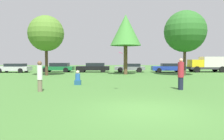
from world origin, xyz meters
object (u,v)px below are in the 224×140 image
object	(u,v)px
person_catcher	(181,74)
parked_car_blue	(169,68)
parked_car_black	(94,67)
tree_0	(46,34)
tree_1	(126,30)
person_thrower	(40,76)
bystander_sitting	(78,79)
tree_2	(185,32)
frisbee	(121,53)
delivery_truck_yellow	(209,64)
parked_car_silver	(14,68)
parked_car_green	(58,67)
parked_car_grey	(130,67)

from	to	relation	value
person_catcher	parked_car_blue	world-z (taller)	person_catcher
parked_car_black	tree_0	bearing A→B (deg)	54.64
person_catcher	tree_1	bearing A→B (deg)	-84.56
person_thrower	bystander_sitting	bearing A→B (deg)	58.64
tree_2	parked_car_black	distance (m)	12.99
person_catcher	tree_2	distance (m)	12.72
frisbee	parked_car_blue	size ratio (longest dim) A/B	0.06
person_catcher	delivery_truck_yellow	distance (m)	20.22
parked_car_silver	parked_car_green	xyz separation A→B (m)	(5.79, 0.86, 0.03)
person_catcher	delivery_truck_yellow	bearing A→B (deg)	-123.23
parked_car_blue	parked_car_green	bearing A→B (deg)	-0.15
delivery_truck_yellow	parked_car_silver	bearing A→B (deg)	3.40
parked_car_blue	parked_car_silver	bearing A→B (deg)	2.93
delivery_truck_yellow	parked_car_blue	bearing A→B (deg)	5.18
tree_0	parked_car_black	size ratio (longest dim) A/B	1.42
parked_car_black	parked_car_blue	distance (m)	10.41
person_catcher	bystander_sitting	world-z (taller)	person_catcher
person_catcher	bystander_sitting	size ratio (longest dim) A/B	1.84
parked_car_silver	parked_car_grey	bearing A→B (deg)	-175.44
person_thrower	tree_1	distance (m)	15.44
parked_car_green	parked_car_black	size ratio (longest dim) A/B	0.99
person_thrower	parked_car_blue	size ratio (longest dim) A/B	0.37
parked_car_black	parked_car_grey	size ratio (longest dim) A/B	1.09
parked_car_silver	parked_car_blue	distance (m)	21.24
delivery_truck_yellow	person_thrower	bearing A→B (deg)	47.89
person_catcher	parked_car_grey	bearing A→B (deg)	-90.27
frisbee	parked_car_blue	xyz separation A→B (m)	(7.78, 17.83, -1.48)
parked_car_green	person_catcher	bearing A→B (deg)	124.40
person_catcher	parked_car_green	distance (m)	21.28
tree_0	frisbee	bearing A→B (deg)	-58.35
tree_2	parked_car_green	distance (m)	17.41
person_catcher	tree_2	xyz separation A→B (m)	(4.29, 11.31, 3.92)
bystander_sitting	parked_car_blue	xyz separation A→B (m)	(10.58, 14.71, 0.25)
person_catcher	parked_car_black	xyz separation A→B (m)	(-6.16, 17.82, -0.24)
person_thrower	tree_2	size ratio (longest dim) A/B	0.24
bystander_sitting	tree_1	bearing A→B (deg)	67.98
person_thrower	bystander_sitting	distance (m)	3.59
parked_car_black	delivery_truck_yellow	xyz separation A→B (m)	(16.12, -0.22, 0.51)
parked_car_black	person_catcher	bearing A→B (deg)	111.69
delivery_truck_yellow	bystander_sitting	bearing A→B (deg)	45.18
parked_car_grey	person_catcher	bearing A→B (deg)	96.08
tree_1	tree_2	bearing A→B (deg)	-15.57
person_catcher	tree_2	size ratio (longest dim) A/B	0.26
bystander_sitting	tree_0	size ratio (longest dim) A/B	0.15
frisbee	parked_car_green	size ratio (longest dim) A/B	0.05
person_thrower	parked_car_blue	bearing A→B (deg)	51.87
bystander_sitting	parked_car_black	size ratio (longest dim) A/B	0.21
tree_1	parked_car_silver	size ratio (longest dim) A/B	1.53
parked_car_green	parked_car_black	distance (m)	5.05
parked_car_black	delivery_truck_yellow	world-z (taller)	delivery_truck_yellow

